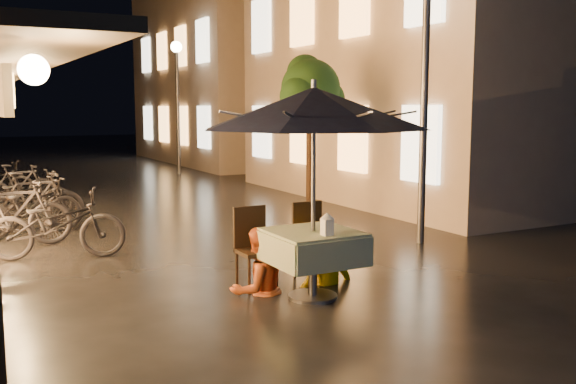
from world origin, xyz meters
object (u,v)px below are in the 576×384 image
streetlamp_near (425,58)px  patio_umbrella (314,108)px  cafe_table (313,247)px  table_lantern (327,223)px  person_orange (258,229)px  person_yellow (324,223)px  bicycle_0 (57,225)px

streetlamp_near → patio_umbrella: size_ratio=1.66×
streetlamp_near → cafe_table: size_ratio=4.27×
streetlamp_near → cafe_table: streetlamp_near is taller
table_lantern → person_orange: 0.94m
cafe_table → person_yellow: 0.70m
streetlamp_near → bicycle_0: (-5.31, 1.59, -2.42)m
table_lantern → bicycle_0: bearing=121.7°
streetlamp_near → bicycle_0: size_ratio=2.22×
patio_umbrella → person_orange: 1.55m
streetlamp_near → table_lantern: streetlamp_near is taller
person_orange → table_lantern: bearing=111.3°
streetlamp_near → person_orange: bearing=-160.1°
patio_umbrella → streetlamp_near: bearing=30.3°
cafe_table → bicycle_0: bicycle_0 is taller
patio_umbrella → bicycle_0: (-2.26, 3.37, -1.65)m
table_lantern → person_yellow: person_yellow is taller
cafe_table → streetlamp_near: bearing=30.3°
cafe_table → patio_umbrella: bearing=-90.0°
streetlamp_near → table_lantern: bearing=-145.7°
cafe_table → bicycle_0: bearing=123.9°
table_lantern → person_yellow: size_ratio=0.17×
cafe_table → person_yellow: person_yellow is taller
cafe_table → patio_umbrella: (0.00, -0.00, 1.56)m
streetlamp_near → table_lantern: size_ratio=16.92×
bicycle_0 → person_yellow: bearing=-120.4°
streetlamp_near → person_yellow: 3.61m
streetlamp_near → bicycle_0: streetlamp_near is taller
person_yellow → table_lantern: bearing=54.3°
table_lantern → person_yellow: 0.94m
patio_umbrella → table_lantern: bearing=-90.0°
patio_umbrella → table_lantern: 1.27m
bicycle_0 → patio_umbrella: bearing=-130.1°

